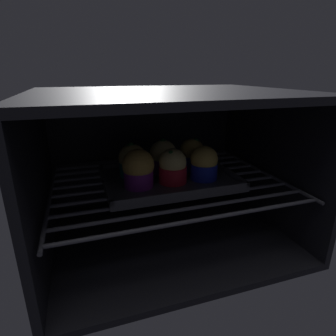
{
  "coord_description": "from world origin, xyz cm",
  "views": [
    {
      "loc": [
        -19.55,
        -37.72,
        39.33
      ],
      "look_at": [
        0.0,
        21.84,
        17.48
      ],
      "focal_mm": 29.46,
      "sensor_mm": 36.0,
      "label": 1
    }
  ],
  "objects_px": {
    "baking_tray": "(168,179)",
    "muffin_row0_col0": "(138,169)",
    "muffin_row0_col2": "(204,164)",
    "muffin_row1_col0": "(132,161)",
    "muffin_row1_col2": "(192,155)",
    "muffin_row1_col1": "(164,157)",
    "muffin_row0_col1": "(173,167)"
  },
  "relations": [
    {
      "from": "muffin_row0_col2",
      "to": "muffin_row1_col0",
      "type": "xyz_separation_m",
      "value": [
        -0.16,
        0.07,
        -0.0
      ]
    },
    {
      "from": "muffin_row0_col0",
      "to": "muffin_row1_col1",
      "type": "bearing_deg",
      "value": 42.35
    },
    {
      "from": "muffin_row0_col1",
      "to": "muffin_row1_col1",
      "type": "bearing_deg",
      "value": 89.72
    },
    {
      "from": "muffin_row0_col1",
      "to": "muffin_row0_col2",
      "type": "relative_size",
      "value": 0.99
    },
    {
      "from": "baking_tray",
      "to": "muffin_row1_col0",
      "type": "height_order",
      "value": "muffin_row1_col0"
    },
    {
      "from": "muffin_row1_col1",
      "to": "muffin_row1_col2",
      "type": "xyz_separation_m",
      "value": [
        0.08,
        -0.0,
        -0.0
      ]
    },
    {
      "from": "muffin_row0_col2",
      "to": "muffin_row1_col1",
      "type": "distance_m",
      "value": 0.11
    },
    {
      "from": "baking_tray",
      "to": "muffin_row1_col0",
      "type": "relative_size",
      "value": 3.7
    },
    {
      "from": "muffin_row1_col1",
      "to": "muffin_row0_col0",
      "type": "bearing_deg",
      "value": -137.65
    },
    {
      "from": "muffin_row0_col2",
      "to": "muffin_row1_col0",
      "type": "relative_size",
      "value": 0.96
    },
    {
      "from": "muffin_row0_col0",
      "to": "muffin_row0_col2",
      "type": "bearing_deg",
      "value": -0.18
    },
    {
      "from": "muffin_row0_col0",
      "to": "muffin_row1_col1",
      "type": "xyz_separation_m",
      "value": [
        0.08,
        0.07,
        -0.0
      ]
    },
    {
      "from": "muffin_row0_col2",
      "to": "muffin_row1_col2",
      "type": "bearing_deg",
      "value": 89.85
    },
    {
      "from": "muffin_row0_col1",
      "to": "muffin_row1_col2",
      "type": "distance_m",
      "value": 0.11
    },
    {
      "from": "muffin_row0_col1",
      "to": "muffin_row0_col2",
      "type": "height_order",
      "value": "same"
    },
    {
      "from": "muffin_row0_col2",
      "to": "muffin_row1_col0",
      "type": "height_order",
      "value": "muffin_row1_col0"
    },
    {
      "from": "muffin_row0_col1",
      "to": "muffin_row1_col0",
      "type": "relative_size",
      "value": 0.96
    },
    {
      "from": "muffin_row0_col0",
      "to": "muffin_row1_col2",
      "type": "relative_size",
      "value": 1.05
    },
    {
      "from": "muffin_row0_col2",
      "to": "muffin_row1_col1",
      "type": "bearing_deg",
      "value": 135.25
    },
    {
      "from": "muffin_row1_col2",
      "to": "muffin_row0_col2",
      "type": "bearing_deg",
      "value": -90.15
    },
    {
      "from": "baking_tray",
      "to": "muffin_row0_col0",
      "type": "distance_m",
      "value": 0.1
    },
    {
      "from": "muffin_row1_col0",
      "to": "muffin_row0_col2",
      "type": "bearing_deg",
      "value": -25.53
    },
    {
      "from": "muffin_row1_col1",
      "to": "muffin_row0_col1",
      "type": "bearing_deg",
      "value": -90.28
    },
    {
      "from": "muffin_row0_col0",
      "to": "muffin_row1_col0",
      "type": "bearing_deg",
      "value": 88.81
    },
    {
      "from": "muffin_row1_col1",
      "to": "muffin_row1_col2",
      "type": "relative_size",
      "value": 1.04
    },
    {
      "from": "baking_tray",
      "to": "muffin_row1_col2",
      "type": "distance_m",
      "value": 0.1
    },
    {
      "from": "muffin_row0_col1",
      "to": "muffin_row0_col2",
      "type": "xyz_separation_m",
      "value": [
        0.08,
        -0.0,
        -0.0
      ]
    },
    {
      "from": "muffin_row0_col2",
      "to": "muffin_row1_col0",
      "type": "distance_m",
      "value": 0.17
    },
    {
      "from": "muffin_row0_col2",
      "to": "baking_tray",
      "type": "bearing_deg",
      "value": 154.63
    },
    {
      "from": "muffin_row1_col0",
      "to": "muffin_row1_col2",
      "type": "distance_m",
      "value": 0.16
    },
    {
      "from": "muffin_row0_col0",
      "to": "muffin_row1_col1",
      "type": "relative_size",
      "value": 1.0
    },
    {
      "from": "muffin_row0_col2",
      "to": "muffin_row1_col0",
      "type": "bearing_deg",
      "value": 154.47
    }
  ]
}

